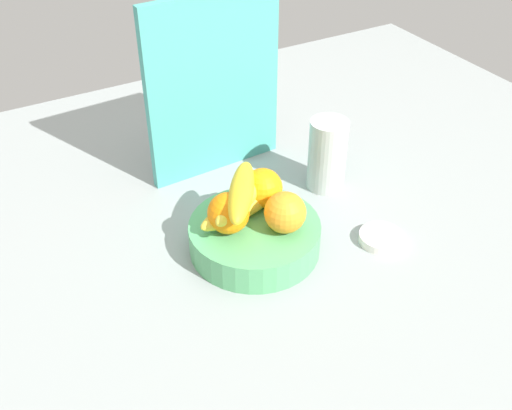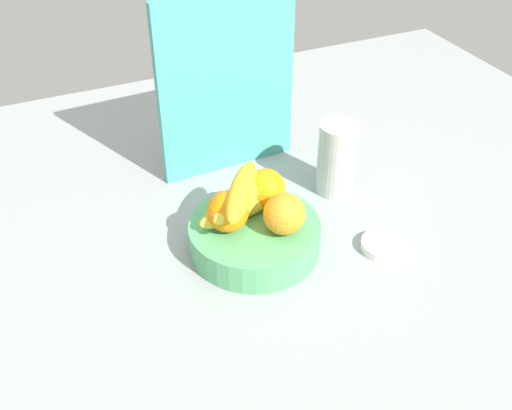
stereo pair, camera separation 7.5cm
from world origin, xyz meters
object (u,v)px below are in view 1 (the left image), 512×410
(orange_front_right, at_px, (263,188))
(orange_center, at_px, (228,213))
(banana_bunch, at_px, (242,199))
(jar_lid, at_px, (381,238))
(fruit_bowl, at_px, (256,236))
(thermos_tumbler, at_px, (327,155))
(cutting_board, at_px, (214,87))
(orange_front_left, at_px, (285,212))

(orange_front_right, bearing_deg, orange_center, -157.90)
(orange_front_right, height_order, banana_bunch, banana_bunch)
(jar_lid, bearing_deg, fruit_bowl, 155.45)
(orange_front_right, xyz_separation_m, jar_lid, (0.16, -0.13, -0.08))
(fruit_bowl, relative_size, thermos_tumbler, 1.56)
(orange_front_right, height_order, cutting_board, cutting_board)
(orange_center, relative_size, cutting_board, 0.19)
(orange_front_right, distance_m, banana_bunch, 0.05)
(fruit_bowl, relative_size, orange_front_right, 3.22)
(orange_center, xyz_separation_m, jar_lid, (0.25, -0.10, -0.08))
(cutting_board, bearing_deg, jar_lid, -71.48)
(orange_front_right, relative_size, jar_lid, 0.90)
(cutting_board, relative_size, jar_lid, 4.63)
(fruit_bowl, distance_m, orange_center, 0.08)
(fruit_bowl, xyz_separation_m, orange_center, (-0.05, 0.01, 0.06))
(orange_front_left, bearing_deg, jar_lid, -18.78)
(banana_bunch, bearing_deg, cutting_board, 73.44)
(banana_bunch, distance_m, cutting_board, 0.27)
(orange_front_left, distance_m, jar_lid, 0.19)
(orange_front_left, height_order, thermos_tumbler, thermos_tumbler)
(orange_front_left, relative_size, cutting_board, 0.19)
(fruit_bowl, bearing_deg, orange_center, 169.33)
(orange_center, bearing_deg, fruit_bowl, -10.67)
(thermos_tumbler, bearing_deg, orange_front_left, -142.93)
(orange_front_left, distance_m, orange_front_right, 0.08)
(orange_center, bearing_deg, jar_lid, -22.10)
(fruit_bowl, distance_m, orange_front_left, 0.08)
(thermos_tumbler, bearing_deg, cutting_board, 132.60)
(fruit_bowl, distance_m, thermos_tumbler, 0.24)
(orange_front_right, relative_size, cutting_board, 0.19)
(orange_front_right, bearing_deg, fruit_bowl, -130.86)
(thermos_tumbler, distance_m, jar_lid, 0.20)
(orange_front_left, bearing_deg, banana_bunch, 128.90)
(orange_front_right, xyz_separation_m, banana_bunch, (-0.05, -0.02, 0.01))
(orange_front_left, bearing_deg, orange_front_right, 88.39)
(orange_front_right, relative_size, banana_bunch, 0.40)
(cutting_board, relative_size, thermos_tumbler, 2.50)
(banana_bunch, height_order, cutting_board, cutting_board)
(orange_center, bearing_deg, thermos_tumbler, 19.16)
(banana_bunch, relative_size, cutting_board, 0.49)
(fruit_bowl, relative_size, orange_center, 3.22)
(orange_center, bearing_deg, orange_front_left, -28.38)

